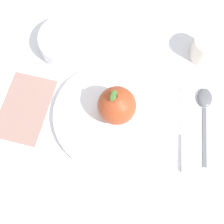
% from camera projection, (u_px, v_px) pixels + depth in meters
% --- Properties ---
extents(ground_plane, '(2.40, 2.40, 0.00)m').
position_uv_depth(ground_plane, '(117.00, 116.00, 0.77)').
color(ground_plane, silver).
extents(dinner_plate, '(0.26, 0.26, 0.02)m').
position_uv_depth(dinner_plate, '(112.00, 114.00, 0.76)').
color(dinner_plate, white).
rests_on(dinner_plate, ground_plane).
extents(apple, '(0.08, 0.08, 0.10)m').
position_uv_depth(apple, '(118.00, 106.00, 0.71)').
color(apple, '#9E3D1E').
rests_on(apple, dinner_plate).
extents(side_bowl, '(0.14, 0.14, 0.04)m').
position_uv_depth(side_bowl, '(67.00, 41.00, 0.82)').
color(side_bowl, white).
rests_on(side_bowl, ground_plane).
extents(cup, '(0.07, 0.07, 0.06)m').
position_uv_depth(cup, '(206.00, 48.00, 0.80)').
color(cup, silver).
rests_on(cup, ground_plane).
extents(knife, '(0.06, 0.21, 0.01)m').
position_uv_depth(knife, '(184.00, 135.00, 0.75)').
color(knife, silver).
rests_on(knife, ground_plane).
extents(spoon, '(0.06, 0.19, 0.01)m').
position_uv_depth(spoon, '(205.00, 107.00, 0.77)').
color(spoon, '#59595E').
rests_on(spoon, ground_plane).
extents(linen_napkin, '(0.16, 0.19, 0.00)m').
position_uv_depth(linen_napkin, '(25.00, 108.00, 0.78)').
color(linen_napkin, gray).
rests_on(linen_napkin, ground_plane).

